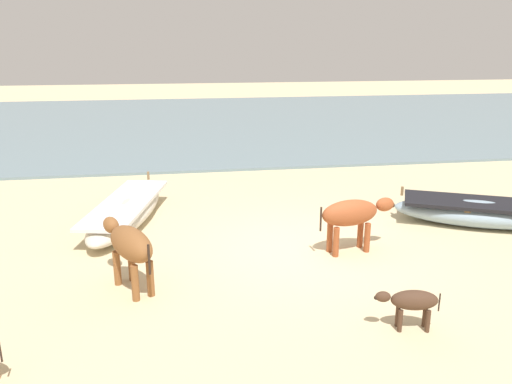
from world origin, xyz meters
TOP-DOWN VIEW (x-y plane):
  - ground at (0.00, 0.00)m, footprint 80.00×80.00m
  - sea_water at (0.00, 16.15)m, footprint 60.00×20.00m
  - fishing_boat_0 at (-3.46, 2.00)m, footprint 1.87×4.05m
  - fishing_boat_1 at (3.99, 0.68)m, footprint 3.59×2.45m
  - cow_adult_brown at (-3.12, -1.15)m, footprint 1.05×1.51m
  - calf_near_dark at (0.74, -2.97)m, footprint 0.89×0.37m
  - cow_second_adult_rust at (0.83, -0.25)m, footprint 1.55×0.65m

SIDE VIEW (x-z plane):
  - ground at x=0.00m, z-range 0.00..0.00m
  - sea_water at x=0.00m, z-range 0.00..0.08m
  - fishing_boat_0 at x=-3.46m, z-range -0.08..0.62m
  - fishing_boat_1 at x=3.99m, z-range -0.08..0.66m
  - calf_near_dark at x=0.74m, z-range 0.13..0.71m
  - cow_second_adult_rust at x=0.83m, z-range 0.22..1.24m
  - cow_adult_brown at x=-3.12m, z-range 0.23..1.27m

